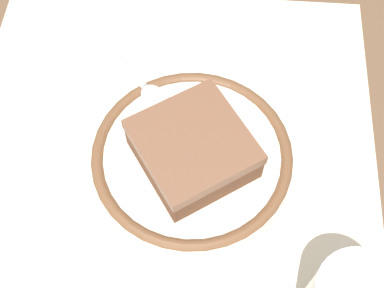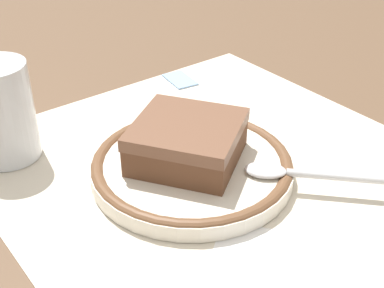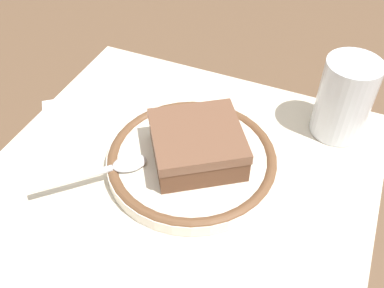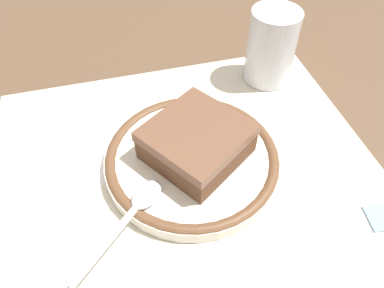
# 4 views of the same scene
# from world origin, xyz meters

# --- Properties ---
(ground_plane) EXTENTS (2.40, 2.40, 0.00)m
(ground_plane) POSITION_xyz_m (0.00, 0.00, 0.00)
(ground_plane) COLOR brown
(placemat) EXTENTS (0.42, 0.44, 0.00)m
(placemat) POSITION_xyz_m (0.00, 0.00, 0.00)
(placemat) COLOR beige
(placemat) RESTS_ON ground_plane
(plate) EXTENTS (0.20, 0.20, 0.02)m
(plate) POSITION_xyz_m (-0.03, 0.01, 0.01)
(plate) COLOR silver
(plate) RESTS_ON placemat
(cake_slice) EXTENTS (0.14, 0.14, 0.04)m
(cake_slice) POSITION_xyz_m (-0.03, 0.01, 0.04)
(cake_slice) COLOR brown
(cake_slice) RESTS_ON plate
(spoon) EXTENTS (0.10, 0.11, 0.01)m
(spoon) POSITION_xyz_m (0.03, -0.07, 0.02)
(spoon) COLOR silver
(spoon) RESTS_ON plate
(cup) EXTENTS (0.07, 0.07, 0.10)m
(cup) POSITION_xyz_m (-0.16, 0.15, 0.05)
(cup) COLOR silver
(cup) RESTS_ON placemat
(napkin) EXTENTS (0.16, 0.17, 0.00)m
(napkin) POSITION_xyz_m (-0.05, -0.15, 0.00)
(napkin) COLOR white
(napkin) RESTS_ON placemat
(sugar_packet) EXTENTS (0.04, 0.05, 0.01)m
(sugar_packet) POSITION_xyz_m (0.10, 0.19, 0.00)
(sugar_packet) COLOR #8CB2E0
(sugar_packet) RESTS_ON placemat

